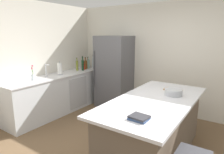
% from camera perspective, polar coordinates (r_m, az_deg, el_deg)
% --- Properties ---
extents(ground_plane, '(7.20, 7.20, 0.00)m').
position_cam_1_polar(ground_plane, '(3.41, 0.39, -21.25)').
color(ground_plane, brown).
extents(wall_rear, '(6.00, 0.10, 2.60)m').
position_cam_1_polar(wall_rear, '(4.91, 15.24, 5.08)').
color(wall_rear, silver).
rests_on(wall_rear, ground_plane).
extents(wall_left, '(0.10, 6.00, 2.60)m').
position_cam_1_polar(wall_left, '(4.70, -25.33, 4.03)').
color(wall_left, silver).
rests_on(wall_left, ground_plane).
extents(counter_run_left, '(0.64, 2.70, 0.92)m').
position_cam_1_polar(counter_run_left, '(5.02, -14.82, -4.52)').
color(counter_run_left, silver).
rests_on(counter_run_left, ground_plane).
extents(kitchen_island, '(1.06, 2.24, 0.91)m').
position_cam_1_polar(kitchen_island, '(3.25, 11.83, -13.85)').
color(kitchen_island, brown).
rests_on(kitchen_island, ground_plane).
extents(refrigerator, '(0.83, 0.71, 1.83)m').
position_cam_1_polar(refrigerator, '(5.15, 0.60, 1.51)').
color(refrigerator, '#56565B').
rests_on(refrigerator, ground_plane).
extents(sink_faucet, '(0.15, 0.05, 0.30)m').
position_cam_1_polar(sink_faucet, '(4.73, -18.35, 1.93)').
color(sink_faucet, silver).
rests_on(sink_faucet, counter_run_left).
extents(flower_vase, '(0.07, 0.07, 0.32)m').
position_cam_1_polar(flower_vase, '(4.48, -21.80, 0.41)').
color(flower_vase, silver).
rests_on(flower_vase, counter_run_left).
extents(paper_towel_roll, '(0.14, 0.14, 0.31)m').
position_cam_1_polar(paper_towel_roll, '(4.92, -14.76, 2.25)').
color(paper_towel_roll, gray).
rests_on(paper_towel_roll, counter_run_left).
extents(soda_bottle, '(0.07, 0.07, 0.36)m').
position_cam_1_polar(soda_bottle, '(5.72, -5.41, 4.12)').
color(soda_bottle, silver).
rests_on(soda_bottle, counter_run_left).
extents(vinegar_bottle, '(0.06, 0.06, 0.31)m').
position_cam_1_polar(vinegar_bottle, '(5.72, -6.99, 3.78)').
color(vinegar_bottle, '#994C23').
rests_on(vinegar_bottle, counter_run_left).
extents(gin_bottle, '(0.07, 0.07, 0.33)m').
position_cam_1_polar(gin_bottle, '(5.58, -6.82, 3.73)').
color(gin_bottle, '#8CB79E').
rests_on(gin_bottle, counter_run_left).
extents(whiskey_bottle, '(0.08, 0.08, 0.33)m').
position_cam_1_polar(whiskey_bottle, '(5.55, -7.63, 3.61)').
color(whiskey_bottle, brown).
rests_on(whiskey_bottle, counter_run_left).
extents(hot_sauce_bottle, '(0.05, 0.05, 0.22)m').
position_cam_1_polar(hot_sauce_bottle, '(5.44, -8.05, 2.97)').
color(hot_sauce_bottle, red).
rests_on(hot_sauce_bottle, counter_run_left).
extents(wine_bottle, '(0.06, 0.06, 0.38)m').
position_cam_1_polar(wine_bottle, '(5.34, -8.41, 3.52)').
color(wine_bottle, '#19381E').
rests_on(wine_bottle, counter_run_left).
extents(olive_oil_bottle, '(0.06, 0.06, 0.34)m').
position_cam_1_polar(olive_oil_bottle, '(5.35, -10.00, 3.32)').
color(olive_oil_bottle, olive).
rests_on(olive_oil_bottle, counter_run_left).
extents(cookbook_stack, '(0.23, 0.20, 0.05)m').
position_cam_1_polar(cookbook_stack, '(2.36, 7.79, -11.47)').
color(cookbook_stack, '#334770').
rests_on(cookbook_stack, kitchen_island).
extents(mixing_bowl, '(0.28, 0.28, 0.10)m').
position_cam_1_polar(mixing_bowl, '(3.35, 17.24, -4.18)').
color(mixing_bowl, '#B2B5BA').
rests_on(mixing_bowl, kitchen_island).
extents(cutting_board, '(0.31, 0.21, 0.02)m').
position_cam_1_polar(cutting_board, '(3.65, 17.11, -3.49)').
color(cutting_board, '#9E7042').
rests_on(cutting_board, kitchen_island).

